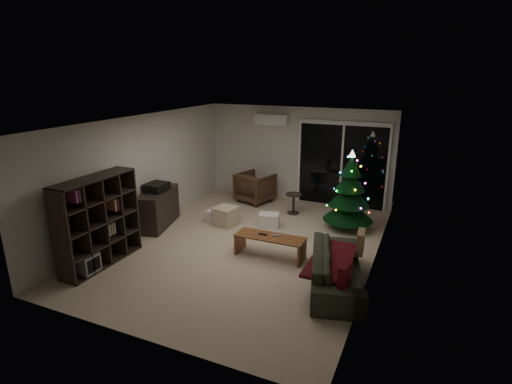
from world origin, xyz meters
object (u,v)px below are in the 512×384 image
Objects in this scene: bookshelf at (90,220)px; coffee_table at (270,246)px; media_cabinet at (158,208)px; armchair at (255,187)px; christmas_tree at (350,190)px; sofa at (337,268)px.

coffee_table is at bearing 4.97° from bookshelf.
coffee_table is at bearing -22.74° from media_cabinet.
armchair is at bearing 51.27° from bookshelf.
bookshelf is at bearing -138.21° from christmas_tree.
christmas_tree reaches higher than bookshelf.
bookshelf is 3.33m from coffee_table.
coffee_table is at bearing 136.32° from armchair.
media_cabinet is at bearing 62.91° from sofa.
bookshelf is 4.64m from armchair.
christmas_tree is at bearing 7.77° from media_cabinet.
media_cabinet is at bearing 67.59° from bookshelf.
coffee_table is at bearing 54.99° from sofa.
media_cabinet is (0.00, 1.94, -0.41)m from bookshelf.
coffee_table is at bearing -117.36° from christmas_tree.
armchair is (1.30, 2.49, -0.02)m from media_cabinet.
media_cabinet is 0.74× the size of christmas_tree.
bookshelf reaches higher than media_cabinet.
bookshelf is at bearing -152.99° from coffee_table.
sofa is 1.55× the size of coffee_table.
bookshelf is at bearing 88.37° from sofa.
armchair is (1.30, 4.43, -0.42)m from bookshelf.
coffee_table is 0.74× the size of christmas_tree.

